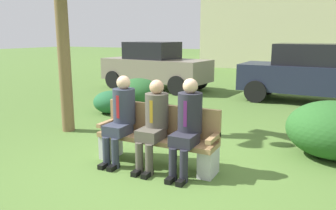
{
  "coord_description": "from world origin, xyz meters",
  "views": [
    {
      "loc": [
        2.15,
        -3.96,
        1.92
      ],
      "look_at": [
        -0.1,
        0.57,
        0.85
      ],
      "focal_mm": 35.51,
      "sensor_mm": 36.0,
      "label": 1
    }
  ],
  "objects_px": {
    "shrub_near_bench": "(111,102)",
    "parked_car_far": "(310,74)",
    "seated_man_right": "(187,122)",
    "shrub_mid_lawn": "(139,93)",
    "shrub_far_lawn": "(334,130)",
    "seated_man_left": "(121,115)",
    "parked_car_near": "(155,66)",
    "seated_man_middle": "(154,120)",
    "park_bench": "(158,137)"
  },
  "relations": [
    {
      "from": "shrub_near_bench",
      "to": "parked_car_far",
      "type": "relative_size",
      "value": 0.23
    },
    {
      "from": "seated_man_right",
      "to": "parked_car_far",
      "type": "bearing_deg",
      "value": 79.71
    },
    {
      "from": "shrub_mid_lawn",
      "to": "shrub_far_lawn",
      "type": "bearing_deg",
      "value": -21.42
    },
    {
      "from": "seated_man_left",
      "to": "shrub_far_lawn",
      "type": "xyz_separation_m",
      "value": [
        2.91,
        1.62,
        -0.28
      ]
    },
    {
      "from": "shrub_far_lawn",
      "to": "parked_car_near",
      "type": "distance_m",
      "value": 7.62
    },
    {
      "from": "seated_man_left",
      "to": "seated_man_right",
      "type": "xyz_separation_m",
      "value": [
        1.09,
        0.0,
        0.01
      ]
    },
    {
      "from": "seated_man_right",
      "to": "shrub_far_lawn",
      "type": "relative_size",
      "value": 0.92
    },
    {
      "from": "shrub_far_lawn",
      "to": "seated_man_right",
      "type": "bearing_deg",
      "value": -138.32
    },
    {
      "from": "shrub_mid_lawn",
      "to": "seated_man_middle",
      "type": "bearing_deg",
      "value": -55.56
    },
    {
      "from": "seated_man_right",
      "to": "shrub_far_lawn",
      "type": "distance_m",
      "value": 2.46
    },
    {
      "from": "shrub_far_lawn",
      "to": "parked_car_near",
      "type": "xyz_separation_m",
      "value": [
        -5.86,
        4.85,
        0.38
      ]
    },
    {
      "from": "seated_man_left",
      "to": "seated_man_right",
      "type": "bearing_deg",
      "value": 0.1
    },
    {
      "from": "park_bench",
      "to": "seated_man_middle",
      "type": "bearing_deg",
      "value": -86.97
    },
    {
      "from": "parked_car_near",
      "to": "shrub_near_bench",
      "type": "bearing_deg",
      "value": -77.36
    },
    {
      "from": "shrub_near_bench",
      "to": "parked_car_near",
      "type": "xyz_separation_m",
      "value": [
        -0.88,
        3.9,
        0.56
      ]
    },
    {
      "from": "seated_man_left",
      "to": "seated_man_middle",
      "type": "relative_size",
      "value": 1.02
    },
    {
      "from": "seated_man_middle",
      "to": "seated_man_right",
      "type": "height_order",
      "value": "seated_man_right"
    },
    {
      "from": "seated_man_left",
      "to": "parked_car_near",
      "type": "relative_size",
      "value": 0.33
    },
    {
      "from": "park_bench",
      "to": "shrub_mid_lawn",
      "type": "bearing_deg",
      "value": 125.35
    },
    {
      "from": "seated_man_middle",
      "to": "seated_man_left",
      "type": "bearing_deg",
      "value": 179.72
    },
    {
      "from": "seated_man_right",
      "to": "parked_car_far",
      "type": "distance_m",
      "value": 6.35
    },
    {
      "from": "park_bench",
      "to": "parked_car_near",
      "type": "distance_m",
      "value": 7.27
    },
    {
      "from": "seated_man_middle",
      "to": "shrub_mid_lawn",
      "type": "bearing_deg",
      "value": 124.44
    },
    {
      "from": "seated_man_right",
      "to": "seated_man_middle",
      "type": "bearing_deg",
      "value": -179.48
    },
    {
      "from": "park_bench",
      "to": "parked_car_near",
      "type": "xyz_separation_m",
      "value": [
        -3.51,
        6.35,
        0.42
      ]
    },
    {
      "from": "seated_man_right",
      "to": "parked_car_near",
      "type": "distance_m",
      "value": 7.63
    },
    {
      "from": "seated_man_right",
      "to": "shrub_far_lawn",
      "type": "bearing_deg",
      "value": 41.68
    },
    {
      "from": "shrub_far_lawn",
      "to": "park_bench",
      "type": "bearing_deg",
      "value": -147.45
    },
    {
      "from": "shrub_far_lawn",
      "to": "parked_car_far",
      "type": "bearing_deg",
      "value": 98.46
    },
    {
      "from": "seated_man_middle",
      "to": "shrub_near_bench",
      "type": "bearing_deg",
      "value": 135.77
    },
    {
      "from": "seated_man_middle",
      "to": "seated_man_right",
      "type": "relative_size",
      "value": 0.96
    },
    {
      "from": "shrub_far_lawn",
      "to": "parked_car_near",
      "type": "relative_size",
      "value": 0.36
    },
    {
      "from": "shrub_mid_lawn",
      "to": "parked_car_near",
      "type": "xyz_separation_m",
      "value": [
        -1.13,
        3.0,
        0.44
      ]
    },
    {
      "from": "seated_man_right",
      "to": "shrub_near_bench",
      "type": "bearing_deg",
      "value": 140.95
    },
    {
      "from": "seated_man_left",
      "to": "seated_man_middle",
      "type": "distance_m",
      "value": 0.57
    },
    {
      "from": "seated_man_middle",
      "to": "seated_man_right",
      "type": "distance_m",
      "value": 0.52
    },
    {
      "from": "seated_man_middle",
      "to": "parked_car_far",
      "type": "distance_m",
      "value": 6.47
    },
    {
      "from": "parked_car_far",
      "to": "shrub_near_bench",
      "type": "bearing_deg",
      "value": -139.47
    },
    {
      "from": "shrub_far_lawn",
      "to": "parked_car_far",
      "type": "height_order",
      "value": "parked_car_far"
    },
    {
      "from": "shrub_far_lawn",
      "to": "parked_car_near",
      "type": "height_order",
      "value": "parked_car_near"
    },
    {
      "from": "seated_man_left",
      "to": "seated_man_right",
      "type": "relative_size",
      "value": 0.98
    },
    {
      "from": "seated_man_right",
      "to": "parked_car_far",
      "type": "height_order",
      "value": "parked_car_far"
    },
    {
      "from": "shrub_near_bench",
      "to": "shrub_far_lawn",
      "type": "distance_m",
      "value": 5.08
    },
    {
      "from": "shrub_far_lawn",
      "to": "seated_man_middle",
      "type": "bearing_deg",
      "value": -145.25
    },
    {
      "from": "parked_car_far",
      "to": "seated_man_middle",
      "type": "bearing_deg",
      "value": -104.84
    },
    {
      "from": "shrub_mid_lawn",
      "to": "parked_car_far",
      "type": "relative_size",
      "value": 0.32
    },
    {
      "from": "park_bench",
      "to": "parked_car_near",
      "type": "bearing_deg",
      "value": 118.95
    },
    {
      "from": "shrub_near_bench",
      "to": "parked_car_far",
      "type": "xyz_separation_m",
      "value": [
        4.3,
        3.68,
        0.56
      ]
    },
    {
      "from": "seated_man_left",
      "to": "shrub_mid_lawn",
      "type": "xyz_separation_m",
      "value": [
        -1.82,
        3.48,
        -0.34
      ]
    },
    {
      "from": "park_bench",
      "to": "shrub_near_bench",
      "type": "relative_size",
      "value": 2.06
    }
  ]
}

